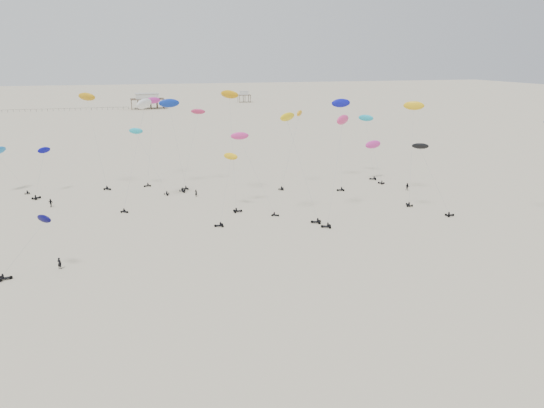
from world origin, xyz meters
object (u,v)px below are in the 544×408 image
object	(u,v)px
rig_0	(145,148)
rig_9	(296,146)
rig_4	(246,150)
spectator_0	(60,269)
pavilion_main	(147,102)
pavilion_small	(244,97)

from	to	relation	value
rig_0	rig_9	size ratio (longest dim) A/B	0.82
rig_4	rig_9	distance (m)	13.50
rig_4	spectator_0	bearing A→B (deg)	-15.22
rig_0	rig_4	world-z (taller)	rig_4
pavilion_main	spectator_0	xyz separation A→B (m)	(-26.88, -266.22, -4.22)
pavilion_main	rig_0	size ratio (longest dim) A/B	1.14
pavilion_small	spectator_0	size ratio (longest dim) A/B	3.94
rig_4	spectator_0	xyz separation A→B (m)	(-37.23, -26.83, -13.14)
spectator_0	pavilion_main	bearing A→B (deg)	-70.83
pavilion_main	spectator_0	size ratio (longest dim) A/B	9.20
pavilion_small	spectator_0	xyz separation A→B (m)	(-96.88, -296.22, -3.49)
pavilion_main	rig_0	distance (m)	215.77
pavilion_main	spectator_0	distance (m)	267.61
pavilion_small	rig_4	xyz separation A→B (m)	(-59.64, -269.39, 9.65)
pavilion_main	pavilion_small	size ratio (longest dim) A/B	2.33
rig_0	rig_9	bearing A→B (deg)	125.15
pavilion_small	rig_0	size ratio (longest dim) A/B	0.49
pavilion_small	rig_0	world-z (taller)	rig_0
pavilion_small	rig_0	xyz separation A→B (m)	(-80.66, -245.41, 7.10)
rig_0	rig_4	bearing A→B (deg)	126.44
pavilion_small	rig_9	xyz separation A→B (m)	(-51.67, -280.03, 11.99)
spectator_0	rig_0	bearing A→B (deg)	-82.77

